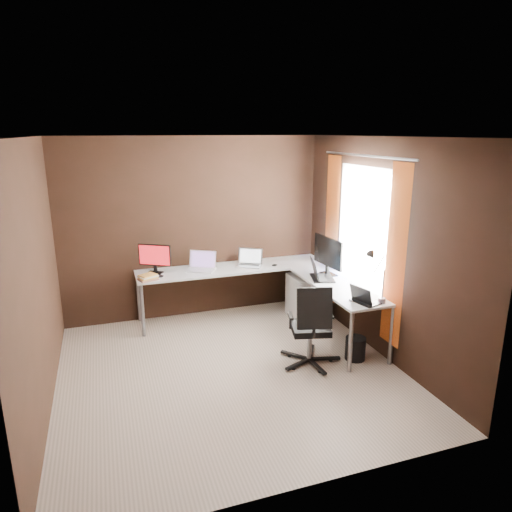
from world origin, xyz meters
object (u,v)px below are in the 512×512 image
Objects in this scene: book_stack at (148,277)px; drawer_pedestal at (306,297)px; office_chair at (310,341)px; monitor_right at (328,254)px; laptop_silver at (250,262)px; laptop_black_small at (364,299)px; desk_lamp at (376,270)px; wastebasket at (355,348)px; monitor_left at (155,257)px; laptop_black_big at (319,275)px; laptop_white at (201,266)px.

drawer_pedestal is at bearing -4.01° from book_stack.
book_stack is 2.20m from office_chair.
laptop_silver is at bearing 42.44° from monitor_right.
laptop_black_small is 0.36× the size of office_chair.
desk_lamp reaches higher than wastebasket.
desk_lamp is (2.15, -1.86, 0.15)m from monitor_left.
monitor_left is at bearing 64.92° from book_stack.
book_stack is (-2.16, 1.58, -0.01)m from laptop_black_small.
laptop_black_small is at bearing -11.80° from monitor_left.
laptop_silver is at bearing 54.09° from laptop_black_big.
book_stack is at bearing 175.99° from drawer_pedestal.
drawer_pedestal is at bearing 14.80° from laptop_white.
laptop_white is 1.68× the size of book_stack.
office_chair is (1.61, -1.41, -0.48)m from book_stack.
laptop_white is at bearing 132.32° from office_chair.
monitor_left is 0.89× the size of laptop_black_big.
drawer_pedestal is at bearing 114.19° from desk_lamp.
monitor_left is 2.75m from laptop_black_small.
laptop_black_small is 0.58× the size of desk_lamp.
laptop_white is at bearing 165.02° from drawer_pedestal.
monitor_right reaches higher than book_stack.
desk_lamp is (0.20, -0.93, 0.31)m from laptop_black_big.
laptop_black_big is 1.31× the size of laptop_black_small.
laptop_black_big is 1.06m from wastebasket.
drawer_pedestal is 1.34× the size of laptop_black_big.
monitor_left is at bearing -151.99° from laptop_silver.
drawer_pedestal is 1.34m from wastebasket.
laptop_white is 0.78× the size of desk_lamp.
monitor_left reaches higher than office_chair.
drawer_pedestal is 0.93m from laptop_silver.
desk_lamp is 2.19× the size of wastebasket.
book_stack is (-0.13, -0.27, -0.19)m from monitor_left.
laptop_black_big is 1.01m from desk_lamp.
office_chair is at bearing 173.07° from wastebasket.
monitor_left is 0.41× the size of office_chair.
monitor_right is at bearing 9.77° from monitor_left.
laptop_black_small is 1.26× the size of book_stack.
desk_lamp is (0.12, -0.01, 0.32)m from laptop_black_small.
office_chair is (-0.67, 0.17, -0.82)m from desk_lamp.
drawer_pedestal is 0.70m from laptop_black_big.
laptop_black_big is (-0.17, -0.11, -0.23)m from monitor_right.
drawer_pedestal is at bearing 18.72° from monitor_left.
laptop_black_small is 0.65m from wastebasket.
laptop_black_big is at bearing -17.36° from book_stack.
laptop_black_small is 0.35m from desk_lamp.
office_chair is at bearing 137.78° from monitor_right.
laptop_black_small is at bearing -22.04° from laptop_white.
drawer_pedestal is 1.75× the size of laptop_black_small.
wastebasket is at bearing -20.48° from laptop_white.
monitor_right is at bearing 83.97° from wastebasket.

